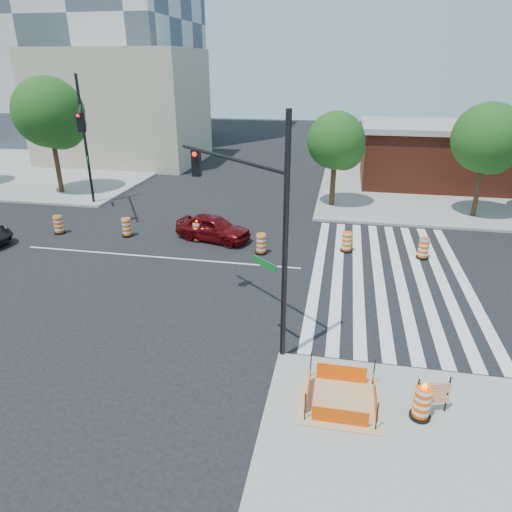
# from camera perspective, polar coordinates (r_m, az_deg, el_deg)

# --- Properties ---
(ground) EXTENTS (120.00, 120.00, 0.00)m
(ground) POSITION_cam_1_polar(r_m,az_deg,el_deg) (22.83, -12.15, -0.14)
(ground) COLOR black
(ground) RESTS_ON ground
(sidewalk_ne) EXTENTS (22.00, 22.00, 0.15)m
(sidewalk_ne) POSITION_cam_1_polar(r_m,az_deg,el_deg) (39.37, 24.72, 8.12)
(sidewalk_ne) COLOR gray
(sidewalk_ne) RESTS_ON ground
(sidewalk_nw) EXTENTS (22.00, 22.00, 0.15)m
(sidewalk_nw) POSITION_cam_1_polar(r_m,az_deg,el_deg) (46.60, -24.54, 10.18)
(sidewalk_nw) COLOR gray
(sidewalk_nw) RESTS_ON ground
(crosswalk_east) EXTENTS (6.75, 13.50, 0.01)m
(crosswalk_east) POSITION_cam_1_polar(r_m,az_deg,el_deg) (21.26, 16.25, -2.33)
(crosswalk_east) COLOR silver
(crosswalk_east) RESTS_ON ground
(lane_centerline) EXTENTS (14.00, 0.12, 0.01)m
(lane_centerline) POSITION_cam_1_polar(r_m,az_deg,el_deg) (22.83, -12.15, -0.13)
(lane_centerline) COLOR silver
(lane_centerline) RESTS_ON ground
(excavation_pit) EXTENTS (2.20, 2.20, 0.90)m
(excavation_pit) POSITION_cam_1_polar(r_m,az_deg,el_deg) (13.33, 10.49, -17.29)
(excavation_pit) COLOR tan
(excavation_pit) RESTS_ON ground
(brick_storefront) EXTENTS (16.50, 8.50, 4.60)m
(brick_storefront) POSITION_cam_1_polar(r_m,az_deg,el_deg) (38.94, 25.26, 11.30)
(brick_storefront) COLOR maroon
(brick_storefront) RESTS_ON ground
(beige_midrise) EXTENTS (14.00, 10.00, 10.00)m
(beige_midrise) POSITION_cam_1_polar(r_m,az_deg,el_deg) (46.26, -16.31, 17.43)
(beige_midrise) COLOR tan
(beige_midrise) RESTS_ON ground
(red_coupe) EXTENTS (4.33, 2.60, 1.38)m
(red_coupe) POSITION_cam_1_polar(r_m,az_deg,el_deg) (24.40, -5.38, 3.55)
(red_coupe) COLOR #58070B
(red_coupe) RESTS_ON ground
(signal_pole_se) EXTENTS (4.38, 3.84, 7.54)m
(signal_pole_se) POSITION_cam_1_polar(r_m,az_deg,el_deg) (14.13, -0.48, 5.99)
(signal_pole_se) COLOR black
(signal_pole_se) RESTS_ON ground
(signal_pole_nw) EXTENTS (3.19, 5.34, 8.06)m
(signal_pole_nw) POSITION_cam_1_polar(r_m,az_deg,el_deg) (30.26, -20.77, 14.29)
(signal_pole_nw) COLOR black
(signal_pole_nw) RESTS_ON ground
(pit_drum) EXTENTS (0.55, 0.55, 1.09)m
(pit_drum) POSITION_cam_1_polar(r_m,az_deg,el_deg) (13.17, 20.01, -16.95)
(pit_drum) COLOR black
(pit_drum) RESTS_ON ground
(barricade) EXTENTS (0.92, 0.31, 1.11)m
(barricade) POSITION_cam_1_polar(r_m,az_deg,el_deg) (13.32, 21.18, -15.76)
(barricade) COLOR #FF5A05
(barricade) RESTS_ON ground
(tree_north_b) EXTENTS (4.73, 4.73, 8.05)m
(tree_north_b) POSITION_cam_1_polar(r_m,az_deg,el_deg) (35.46, -24.34, 15.60)
(tree_north_b) COLOR #382314
(tree_north_b) RESTS_ON ground
(tree_north_c) EXTENTS (3.64, 3.58, 6.09)m
(tree_north_c) POSITION_cam_1_polar(r_m,az_deg,el_deg) (29.91, 10.01, 13.63)
(tree_north_c) COLOR #382314
(tree_north_c) RESTS_ON ground
(tree_north_d) EXTENTS (4.01, 4.01, 6.81)m
(tree_north_d) POSITION_cam_1_polar(r_m,az_deg,el_deg) (30.18, 26.96, 12.58)
(tree_north_d) COLOR #382314
(tree_north_d) RESTS_ON ground
(median_drum_1) EXTENTS (0.60, 0.60, 1.02)m
(median_drum_1) POSITION_cam_1_polar(r_m,az_deg,el_deg) (27.58, -23.45, 3.55)
(median_drum_1) COLOR black
(median_drum_1) RESTS_ON ground
(median_drum_2) EXTENTS (0.60, 0.60, 1.02)m
(median_drum_2) POSITION_cam_1_polar(r_m,az_deg,el_deg) (25.88, -15.85, 3.41)
(median_drum_2) COLOR black
(median_drum_2) RESTS_ON ground
(median_drum_3) EXTENTS (0.60, 0.60, 1.18)m
(median_drum_3) POSITION_cam_1_polar(r_m,az_deg,el_deg) (24.41, -7.31, 2.97)
(median_drum_3) COLOR black
(median_drum_3) RESTS_ON ground
(median_drum_4) EXTENTS (0.60, 0.60, 1.02)m
(median_drum_4) POSITION_cam_1_polar(r_m,az_deg,el_deg) (22.59, 0.65, 1.46)
(median_drum_4) COLOR black
(median_drum_4) RESTS_ON ground
(median_drum_5) EXTENTS (0.60, 0.60, 1.02)m
(median_drum_5) POSITION_cam_1_polar(r_m,az_deg,el_deg) (23.28, 11.27, 1.67)
(median_drum_5) COLOR black
(median_drum_5) RESTS_ON ground
(median_drum_6) EXTENTS (0.60, 0.60, 1.02)m
(median_drum_6) POSITION_cam_1_polar(r_m,az_deg,el_deg) (23.44, 20.18, 0.81)
(median_drum_6) COLOR black
(median_drum_6) RESTS_ON ground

